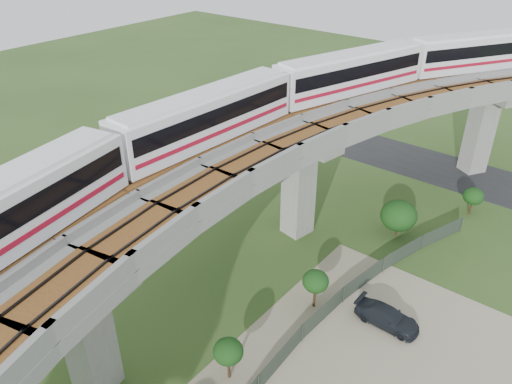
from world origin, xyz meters
TOP-DOWN VIEW (x-y plane):
  - ground at (0.00, 0.00)m, footprint 160.00×160.00m
  - asphalt_road at (0.00, 30.00)m, footprint 60.00×8.00m
  - viaduct at (3.84, 0.00)m, footprint 19.58×73.98m
  - metro_train at (1.11, 9.53)m, footprint 15.89×60.51m
  - fence at (9.75, 0.00)m, footprint 3.87×38.73m
  - tree_0 at (11.93, 22.68)m, footprint 1.85×1.85m
  - tree_1 at (8.06, 15.17)m, footprint 3.09×3.09m
  - tree_2 at (7.30, 3.27)m, footprint 1.87×1.87m
  - tree_3 at (6.63, -5.16)m, footprint 1.83×1.83m
  - car_dark at (12.14, 4.89)m, footprint 4.48×1.85m

SIDE VIEW (x-z plane):
  - ground at x=0.00m, z-range 0.00..0.00m
  - asphalt_road at x=0.00m, z-range 0.00..0.03m
  - car_dark at x=12.14m, z-range 0.04..1.34m
  - fence at x=9.75m, z-range 0.00..1.50m
  - tree_0 at x=11.93m, z-range 0.56..3.27m
  - tree_1 at x=8.06m, z-range 0.37..3.73m
  - tree_3 at x=6.63m, z-range 0.71..3.72m
  - tree_2 at x=7.30m, z-range 0.75..3.87m
  - viaduct at x=3.84m, z-range 3.35..14.75m
  - metro_train at x=1.11m, z-range 10.49..14.13m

